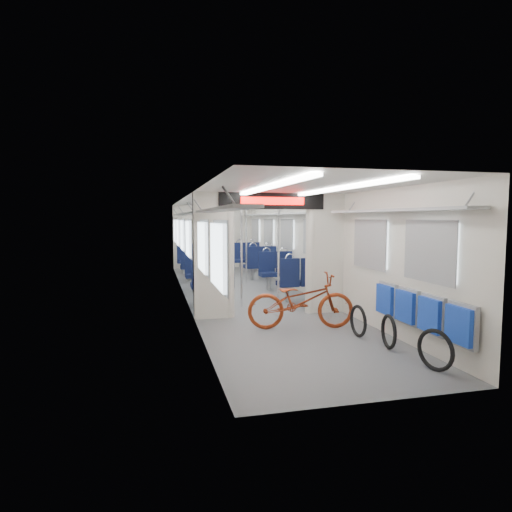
{
  "coord_description": "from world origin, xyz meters",
  "views": [
    {
      "loc": [
        -2.15,
        -9.73,
        1.83
      ],
      "look_at": [
        -0.12,
        -1.31,
        1.07
      ],
      "focal_mm": 30.0,
      "sensor_mm": 36.0,
      "label": 1
    }
  ],
  "objects_px": {
    "bike_hoop_c": "(358,323)",
    "stanchion_far_right": "(246,242)",
    "seat_bay_near_left": "(207,274)",
    "flip_bench": "(419,310)",
    "seat_bay_near_right": "(287,273)",
    "seat_bay_far_right": "(253,258)",
    "stanchion_near_left": "(242,252)",
    "stanchion_near_right": "(278,253)",
    "stanchion_far_left": "(224,243)",
    "bike_hoop_b": "(389,333)",
    "bicycle": "(301,301)",
    "bike_hoop_a": "(435,352)",
    "seat_bay_far_left": "(193,259)"
  },
  "relations": [
    {
      "from": "bike_hoop_c",
      "to": "stanchion_far_right",
      "type": "distance_m",
      "value": 5.97
    },
    {
      "from": "bike_hoop_c",
      "to": "seat_bay_near_left",
      "type": "xyz_separation_m",
      "value": [
        -1.84,
        3.95,
        0.31
      ]
    },
    {
      "from": "flip_bench",
      "to": "seat_bay_near_right",
      "type": "height_order",
      "value": "seat_bay_near_right"
    },
    {
      "from": "seat_bay_far_right",
      "to": "stanchion_near_left",
      "type": "xyz_separation_m",
      "value": [
        -1.33,
        -4.66,
        0.6
      ]
    },
    {
      "from": "stanchion_near_right",
      "to": "stanchion_far_right",
      "type": "height_order",
      "value": "same"
    },
    {
      "from": "stanchion_near_left",
      "to": "stanchion_far_right",
      "type": "bearing_deg",
      "value": 76.1
    },
    {
      "from": "stanchion_far_left",
      "to": "bike_hoop_b",
      "type": "bearing_deg",
      "value": -78.7
    },
    {
      "from": "bike_hoop_b",
      "to": "seat_bay_near_right",
      "type": "xyz_separation_m",
      "value": [
        -0.11,
        4.4,
        0.31
      ]
    },
    {
      "from": "stanchion_near_right",
      "to": "bicycle",
      "type": "bearing_deg",
      "value": -92.59
    },
    {
      "from": "flip_bench",
      "to": "seat_bay_near_left",
      "type": "height_order",
      "value": "seat_bay_near_left"
    },
    {
      "from": "bike_hoop_c",
      "to": "flip_bench",
      "type": "bearing_deg",
      "value": -63.0
    },
    {
      "from": "flip_bench",
      "to": "stanchion_far_right",
      "type": "distance_m",
      "value": 6.85
    },
    {
      "from": "seat_bay_near_left",
      "to": "stanchion_far_left",
      "type": "height_order",
      "value": "stanchion_far_left"
    },
    {
      "from": "bike_hoop_a",
      "to": "stanchion_near_right",
      "type": "relative_size",
      "value": 0.23
    },
    {
      "from": "flip_bench",
      "to": "stanchion_far_left",
      "type": "bearing_deg",
      "value": 103.5
    },
    {
      "from": "seat_bay_far_left",
      "to": "stanchion_near_right",
      "type": "height_order",
      "value": "stanchion_near_right"
    },
    {
      "from": "bike_hoop_c",
      "to": "stanchion_far_left",
      "type": "height_order",
      "value": "stanchion_far_left"
    },
    {
      "from": "bike_hoop_a",
      "to": "bike_hoop_c",
      "type": "relative_size",
      "value": 1.03
    },
    {
      "from": "stanchion_far_right",
      "to": "flip_bench",
      "type": "bearing_deg",
      "value": -82.08
    },
    {
      "from": "flip_bench",
      "to": "bike_hoop_a",
      "type": "relative_size",
      "value": 4.08
    },
    {
      "from": "bicycle",
      "to": "stanchion_near_right",
      "type": "height_order",
      "value": "stanchion_near_right"
    },
    {
      "from": "stanchion_near_left",
      "to": "flip_bench",
      "type": "bearing_deg",
      "value": -63.52
    },
    {
      "from": "bike_hoop_a",
      "to": "seat_bay_far_right",
      "type": "distance_m",
      "value": 8.87
    },
    {
      "from": "seat_bay_near_left",
      "to": "stanchion_near_right",
      "type": "bearing_deg",
      "value": -54.47
    },
    {
      "from": "stanchion_far_right",
      "to": "bike_hoop_a",
      "type": "bearing_deg",
      "value": -84.63
    },
    {
      "from": "stanchion_far_left",
      "to": "stanchion_far_right",
      "type": "xyz_separation_m",
      "value": [
        0.65,
        0.14,
        0.0
      ]
    },
    {
      "from": "bike_hoop_b",
      "to": "seat_bay_far_right",
      "type": "xyz_separation_m",
      "value": [
        -0.11,
        7.94,
        0.33
      ]
    },
    {
      "from": "bike_hoop_a",
      "to": "bike_hoop_b",
      "type": "relative_size",
      "value": 1.05
    },
    {
      "from": "seat_bay_near_left",
      "to": "seat_bay_far_left",
      "type": "distance_m",
      "value": 3.58
    },
    {
      "from": "seat_bay_far_left",
      "to": "seat_bay_far_right",
      "type": "distance_m",
      "value": 1.89
    },
    {
      "from": "seat_bay_near_left",
      "to": "stanchion_far_left",
      "type": "bearing_deg",
      "value": 68.63
    },
    {
      "from": "bicycle",
      "to": "bike_hoop_b",
      "type": "height_order",
      "value": "bicycle"
    },
    {
      "from": "flip_bench",
      "to": "stanchion_near_right",
      "type": "height_order",
      "value": "stanchion_near_right"
    },
    {
      "from": "flip_bench",
      "to": "seat_bay_near_right",
      "type": "distance_m",
      "value": 4.64
    },
    {
      "from": "seat_bay_far_left",
      "to": "stanchion_near_left",
      "type": "bearing_deg",
      "value": -83.67
    },
    {
      "from": "flip_bench",
      "to": "stanchion_far_right",
      "type": "xyz_separation_m",
      "value": [
        -0.94,
        6.76,
        0.57
      ]
    },
    {
      "from": "bike_hoop_b",
      "to": "seat_bay_near_left",
      "type": "xyz_separation_m",
      "value": [
        -1.98,
        4.6,
        0.32
      ]
    },
    {
      "from": "seat_bay_far_right",
      "to": "flip_bench",
      "type": "bearing_deg",
      "value": -87.06
    },
    {
      "from": "flip_bench",
      "to": "stanchion_near_left",
      "type": "height_order",
      "value": "stanchion_near_left"
    },
    {
      "from": "seat_bay_near_left",
      "to": "stanchion_far_left",
      "type": "distance_m",
      "value": 2.02
    },
    {
      "from": "bike_hoop_a",
      "to": "seat_bay_near_right",
      "type": "distance_m",
      "value": 5.33
    },
    {
      "from": "bike_hoop_a",
      "to": "seat_bay_near_left",
      "type": "bearing_deg",
      "value": 110.36
    },
    {
      "from": "bicycle",
      "to": "stanchion_far_right",
      "type": "relative_size",
      "value": 0.77
    },
    {
      "from": "flip_bench",
      "to": "stanchion_far_right",
      "type": "height_order",
      "value": "stanchion_far_right"
    },
    {
      "from": "bicycle",
      "to": "bike_hoop_c",
      "type": "xyz_separation_m",
      "value": [
        0.69,
        -0.7,
        -0.24
      ]
    },
    {
      "from": "seat_bay_near_right",
      "to": "seat_bay_far_left",
      "type": "xyz_separation_m",
      "value": [
        -1.87,
        3.78,
        0.0
      ]
    },
    {
      "from": "bike_hoop_b",
      "to": "seat_bay_near_right",
      "type": "bearing_deg",
      "value": 91.4
    },
    {
      "from": "bicycle",
      "to": "bike_hoop_b",
      "type": "bearing_deg",
      "value": -138.91
    },
    {
      "from": "stanchion_near_left",
      "to": "stanchion_far_right",
      "type": "distance_m",
      "value": 3.35
    },
    {
      "from": "bike_hoop_c",
      "to": "bike_hoop_b",
      "type": "bearing_deg",
      "value": -78.25
    }
  ]
}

